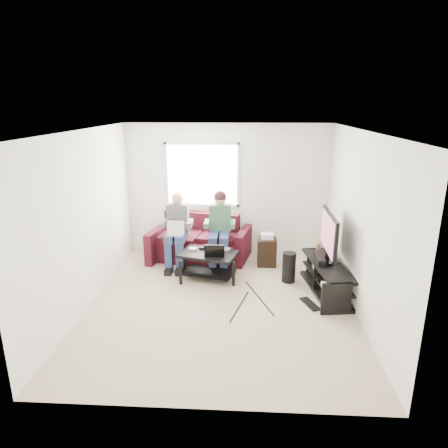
# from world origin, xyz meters

# --- Properties ---
(floor) EXTENTS (4.50, 4.50, 0.00)m
(floor) POSITION_xyz_m (0.00, 0.00, 0.00)
(floor) COLOR #C3AD97
(floor) RESTS_ON ground
(ceiling) EXTENTS (4.50, 4.50, 0.00)m
(ceiling) POSITION_xyz_m (0.00, 0.00, 2.60)
(ceiling) COLOR white
(ceiling) RESTS_ON wall_back
(wall_back) EXTENTS (4.50, 0.00, 4.50)m
(wall_back) POSITION_xyz_m (0.00, 2.25, 1.30)
(wall_back) COLOR white
(wall_back) RESTS_ON floor
(wall_front) EXTENTS (4.50, 0.00, 4.50)m
(wall_front) POSITION_xyz_m (0.00, -2.25, 1.30)
(wall_front) COLOR white
(wall_front) RESTS_ON floor
(wall_left) EXTENTS (0.00, 4.50, 4.50)m
(wall_left) POSITION_xyz_m (-2.00, 0.00, 1.30)
(wall_left) COLOR white
(wall_left) RESTS_ON floor
(wall_right) EXTENTS (0.00, 4.50, 4.50)m
(wall_right) POSITION_xyz_m (2.00, 0.00, 1.30)
(wall_right) COLOR white
(wall_right) RESTS_ON floor
(window) EXTENTS (1.48, 0.04, 1.28)m
(window) POSITION_xyz_m (-0.50, 2.23, 1.60)
(window) COLOR white
(window) RESTS_ON wall_back
(sofa) EXTENTS (2.03, 1.18, 0.87)m
(sofa) POSITION_xyz_m (-0.51, 1.82, 0.32)
(sofa) COLOR #44111B
(sofa) RESTS_ON floor
(person_left) EXTENTS (0.40, 0.70, 1.36)m
(person_left) POSITION_xyz_m (-0.91, 1.49, 0.75)
(person_left) COLOR #30486C
(person_left) RESTS_ON sofa
(person_right) EXTENTS (0.40, 0.71, 1.40)m
(person_right) POSITION_xyz_m (-0.11, 1.51, 0.81)
(person_right) COLOR #30486C
(person_right) RESTS_ON sofa
(laptop_silver) EXTENTS (0.39, 0.35, 0.24)m
(laptop_silver) POSITION_xyz_m (-0.91, 1.29, 0.73)
(laptop_silver) COLOR silver
(laptop_silver) RESTS_ON person_left
(coffee_table) EXTENTS (1.08, 0.83, 0.48)m
(coffee_table) POSITION_xyz_m (-0.27, 0.88, 0.35)
(coffee_table) COLOR black
(coffee_table) RESTS_ON floor
(laptop_black) EXTENTS (0.40, 0.34, 0.24)m
(laptop_black) POSITION_xyz_m (-0.15, 0.80, 0.60)
(laptop_black) COLOR black
(laptop_black) RESTS_ON coffee_table
(controller_a) EXTENTS (0.16, 0.12, 0.04)m
(controller_a) POSITION_xyz_m (-0.55, 1.00, 0.50)
(controller_a) COLOR silver
(controller_a) RESTS_ON coffee_table
(controller_b) EXTENTS (0.16, 0.12, 0.04)m
(controller_b) POSITION_xyz_m (-0.37, 1.06, 0.50)
(controller_b) COLOR black
(controller_b) RESTS_ON coffee_table
(controller_c) EXTENTS (0.16, 0.14, 0.04)m
(controller_c) POSITION_xyz_m (0.03, 1.03, 0.50)
(controller_c) COLOR gray
(controller_c) RESTS_ON coffee_table
(tv_stand) EXTENTS (0.65, 1.55, 0.50)m
(tv_stand) POSITION_xyz_m (1.70, 0.47, 0.22)
(tv_stand) COLOR black
(tv_stand) RESTS_ON floor
(tv) EXTENTS (0.12, 1.10, 0.81)m
(tv) POSITION_xyz_m (1.70, 0.57, 0.96)
(tv) COLOR black
(tv) RESTS_ON tv_stand
(soundbar) EXTENTS (0.12, 0.50, 0.10)m
(soundbar) POSITION_xyz_m (1.58, 0.57, 0.55)
(soundbar) COLOR black
(soundbar) RESTS_ON tv_stand
(drink_cup) EXTENTS (0.08, 0.08, 0.12)m
(drink_cup) POSITION_xyz_m (1.65, 1.10, 0.56)
(drink_cup) COLOR #A26A45
(drink_cup) RESTS_ON tv_stand
(console_white) EXTENTS (0.30, 0.22, 0.06)m
(console_white) POSITION_xyz_m (1.70, 0.07, 0.29)
(console_white) COLOR silver
(console_white) RESTS_ON tv_stand
(console_grey) EXTENTS (0.34, 0.26, 0.08)m
(console_grey) POSITION_xyz_m (1.70, 0.77, 0.30)
(console_grey) COLOR gray
(console_grey) RESTS_ON tv_stand
(console_black) EXTENTS (0.38, 0.30, 0.07)m
(console_black) POSITION_xyz_m (1.70, 0.42, 0.30)
(console_black) COLOR black
(console_black) RESTS_ON tv_stand
(subwoofer) EXTENTS (0.23, 0.23, 0.53)m
(subwoofer) POSITION_xyz_m (1.12, 0.84, 0.26)
(subwoofer) COLOR black
(subwoofer) RESTS_ON floor
(keyboard_floor) EXTENTS (0.29, 0.45, 0.02)m
(keyboard_floor) POSITION_xyz_m (1.38, 0.02, 0.01)
(keyboard_floor) COLOR black
(keyboard_floor) RESTS_ON floor
(end_table) EXTENTS (0.35, 0.35, 0.62)m
(end_table) POSITION_xyz_m (0.78, 1.57, 0.28)
(end_table) COLOR black
(end_table) RESTS_ON floor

